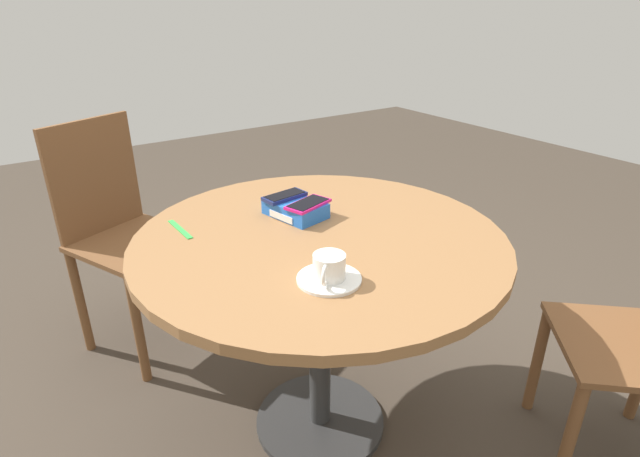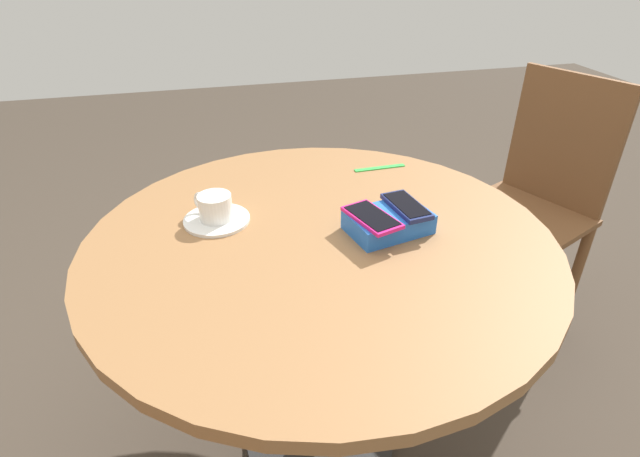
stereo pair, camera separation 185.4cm
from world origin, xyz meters
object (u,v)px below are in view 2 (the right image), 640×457
phone_box (388,222)px  lanyard_strap (380,168)px  phone_navy (406,206)px  round_table (320,274)px  saucer (217,220)px  coffee_cup (214,206)px  chair_far_side (529,208)px  phone_magenta (372,217)px

phone_box → lanyard_strap: 0.35m
phone_navy → lanyard_strap: size_ratio=0.95×
lanyard_strap → phone_box: bearing=72.8°
round_table → saucer: size_ratio=6.80×
coffee_cup → lanyard_strap: bearing=-158.5°
phone_box → chair_far_side: chair_far_side is taller
round_table → phone_magenta: size_ratio=6.80×
phone_navy → lanyard_strap: 0.33m
phone_magenta → chair_far_side: chair_far_side is taller
phone_navy → phone_magenta: bearing=16.0°
phone_box → saucer: (0.38, -0.14, -0.02)m
lanyard_strap → saucer: bearing=21.8°
chair_far_side → phone_navy: bearing=29.9°
phone_box → phone_magenta: 0.06m
coffee_cup → phone_magenta: bearing=154.5°
round_table → saucer: (0.22, -0.13, 0.11)m
lanyard_strap → chair_far_side: chair_far_side is taller
phone_magenta → coffee_cup: bearing=-25.5°
round_table → phone_navy: (-0.20, 0.01, 0.16)m
round_table → chair_far_side: 0.93m
phone_box → phone_navy: bearing=-167.6°
coffee_cup → chair_far_side: size_ratio=0.10×
phone_box → saucer: 0.41m
coffee_cup → chair_far_side: bearing=-167.5°
lanyard_strap → chair_far_side: 0.63m
round_table → lanyard_strap: size_ratio=6.97×
phone_magenta → lanyard_strap: phone_magenta is taller
phone_magenta → chair_far_side: (-0.73, -0.40, -0.29)m
phone_box → phone_navy: (-0.05, -0.01, 0.03)m
chair_far_side → round_table: bearing=23.3°
phone_box → coffee_cup: coffee_cup is taller
phone_magenta → lanyard_strap: 0.38m
chair_far_side → lanyard_strap: bearing=4.4°
saucer → chair_far_side: chair_far_side is taller
phone_box → phone_magenta: (0.05, 0.02, 0.03)m
phone_navy → phone_magenta: 0.10m
round_table → phone_navy: 0.26m
round_table → phone_navy: bearing=178.6°
phone_navy → lanyard_strap: (-0.06, -0.32, -0.05)m
phone_navy → coffee_cup: coffee_cup is taller
saucer → phone_magenta: bearing=154.7°
phone_magenta → chair_far_side: bearing=-151.7°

